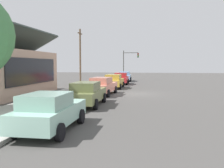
{
  "coord_description": "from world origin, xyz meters",
  "views": [
    {
      "loc": [
        -23.31,
        -1.45,
        2.74
      ],
      "look_at": [
        0.02,
        2.24,
        0.89
      ],
      "focal_mm": 40.39,
      "sensor_mm": 36.0,
      "label": 1
    }
  ],
  "objects_px": {
    "car_seafoam": "(50,111)",
    "car_mustard": "(114,81)",
    "car_coral": "(102,86)",
    "fire_hydrant_red": "(102,84)",
    "car_olive": "(87,93)",
    "traffic_light_main": "(129,60)",
    "car_cherry": "(121,78)",
    "utility_pole_wooden": "(80,56)",
    "car_skyblue": "(125,76)"
  },
  "relations": [
    {
      "from": "car_olive",
      "to": "utility_pole_wooden",
      "type": "height_order",
      "value": "utility_pole_wooden"
    },
    {
      "from": "fire_hydrant_red",
      "to": "car_olive",
      "type": "bearing_deg",
      "value": -173.33
    },
    {
      "from": "utility_pole_wooden",
      "to": "fire_hydrant_red",
      "type": "distance_m",
      "value": 7.22
    },
    {
      "from": "car_mustard",
      "to": "car_skyblue",
      "type": "height_order",
      "value": "same"
    },
    {
      "from": "car_olive",
      "to": "fire_hydrant_red",
      "type": "bearing_deg",
      "value": 5.58
    },
    {
      "from": "car_seafoam",
      "to": "traffic_light_main",
      "type": "xyz_separation_m",
      "value": [
        35.45,
        -0.11,
        2.68
      ]
    },
    {
      "from": "traffic_light_main",
      "to": "car_mustard",
      "type": "bearing_deg",
      "value": 179.0
    },
    {
      "from": "car_skyblue",
      "to": "car_mustard",
      "type": "bearing_deg",
      "value": 177.41
    },
    {
      "from": "car_seafoam",
      "to": "car_mustard",
      "type": "height_order",
      "value": "same"
    },
    {
      "from": "car_mustard",
      "to": "utility_pole_wooden",
      "type": "relative_size",
      "value": 0.59
    },
    {
      "from": "car_skyblue",
      "to": "fire_hydrant_red",
      "type": "xyz_separation_m",
      "value": [
        -12.15,
        1.35,
        -0.32
      ]
    },
    {
      "from": "car_olive",
      "to": "car_seafoam",
      "type": "bearing_deg",
      "value": 179.89
    },
    {
      "from": "car_olive",
      "to": "fire_hydrant_red",
      "type": "height_order",
      "value": "car_olive"
    },
    {
      "from": "utility_pole_wooden",
      "to": "car_cherry",
      "type": "bearing_deg",
      "value": -80.86
    },
    {
      "from": "traffic_light_main",
      "to": "car_olive",
      "type": "bearing_deg",
      "value": 179.55
    },
    {
      "from": "utility_pole_wooden",
      "to": "car_coral",
      "type": "bearing_deg",
      "value": -154.87
    },
    {
      "from": "car_olive",
      "to": "car_cherry",
      "type": "bearing_deg",
      "value": -1.32
    },
    {
      "from": "traffic_light_main",
      "to": "car_seafoam",
      "type": "bearing_deg",
      "value": 179.81
    },
    {
      "from": "car_cherry",
      "to": "utility_pole_wooden",
      "type": "relative_size",
      "value": 0.6
    },
    {
      "from": "car_coral",
      "to": "car_olive",
      "type": "bearing_deg",
      "value": -175.26
    },
    {
      "from": "car_coral",
      "to": "traffic_light_main",
      "type": "bearing_deg",
      "value": 2.46
    },
    {
      "from": "car_cherry",
      "to": "car_skyblue",
      "type": "height_order",
      "value": "same"
    },
    {
      "from": "car_mustard",
      "to": "car_seafoam",
      "type": "bearing_deg",
      "value": -179.2
    },
    {
      "from": "car_coral",
      "to": "car_cherry",
      "type": "height_order",
      "value": "same"
    },
    {
      "from": "car_coral",
      "to": "fire_hydrant_red",
      "type": "bearing_deg",
      "value": 14.88
    },
    {
      "from": "traffic_light_main",
      "to": "utility_pole_wooden",
      "type": "xyz_separation_m",
      "value": [
        -11.83,
        5.66,
        0.44
      ]
    },
    {
      "from": "car_skyblue",
      "to": "traffic_light_main",
      "type": "xyz_separation_m",
      "value": [
        4.62,
        -0.31,
        2.68
      ]
    },
    {
      "from": "car_coral",
      "to": "car_mustard",
      "type": "bearing_deg",
      "value": 2.72
    },
    {
      "from": "car_olive",
      "to": "car_cherry",
      "type": "height_order",
      "value": "same"
    },
    {
      "from": "car_cherry",
      "to": "fire_hydrant_red",
      "type": "height_order",
      "value": "car_cherry"
    },
    {
      "from": "fire_hydrant_red",
      "to": "car_cherry",
      "type": "bearing_deg",
      "value": -14.5
    },
    {
      "from": "car_seafoam",
      "to": "car_cherry",
      "type": "height_order",
      "value": "same"
    },
    {
      "from": "car_coral",
      "to": "utility_pole_wooden",
      "type": "height_order",
      "value": "utility_pole_wooden"
    },
    {
      "from": "car_mustard",
      "to": "traffic_light_main",
      "type": "distance_m",
      "value": 16.97
    },
    {
      "from": "car_seafoam",
      "to": "car_coral",
      "type": "xyz_separation_m",
      "value": [
        12.33,
        0.25,
        0.0
      ]
    },
    {
      "from": "car_mustard",
      "to": "utility_pole_wooden",
      "type": "height_order",
      "value": "utility_pole_wooden"
    },
    {
      "from": "car_cherry",
      "to": "traffic_light_main",
      "type": "bearing_deg",
      "value": -2.83
    },
    {
      "from": "car_olive",
      "to": "car_coral",
      "type": "xyz_separation_m",
      "value": [
        5.91,
        0.14,
        0.0
      ]
    },
    {
      "from": "car_seafoam",
      "to": "car_coral",
      "type": "relative_size",
      "value": 0.89
    },
    {
      "from": "car_olive",
      "to": "traffic_light_main",
      "type": "bearing_deg",
      "value": -1.54
    },
    {
      "from": "car_coral",
      "to": "car_mustard",
      "type": "xyz_separation_m",
      "value": [
        6.36,
        -0.07,
        -0.0
      ]
    },
    {
      "from": "car_skyblue",
      "to": "car_seafoam",
      "type": "bearing_deg",
      "value": 177.69
    },
    {
      "from": "car_cherry",
      "to": "utility_pole_wooden",
      "type": "xyz_separation_m",
      "value": [
        -0.89,
        5.51,
        3.11
      ]
    },
    {
      "from": "car_seafoam",
      "to": "traffic_light_main",
      "type": "relative_size",
      "value": 0.85
    },
    {
      "from": "car_seafoam",
      "to": "car_cherry",
      "type": "distance_m",
      "value": 24.5
    },
    {
      "from": "car_mustard",
      "to": "car_cherry",
      "type": "distance_m",
      "value": 5.81
    },
    {
      "from": "car_skyblue",
      "to": "traffic_light_main",
      "type": "bearing_deg",
      "value": -6.56
    },
    {
      "from": "fire_hydrant_red",
      "to": "traffic_light_main",
      "type": "bearing_deg",
      "value": -5.65
    },
    {
      "from": "car_olive",
      "to": "car_mustard",
      "type": "relative_size",
      "value": 1.11
    },
    {
      "from": "traffic_light_main",
      "to": "fire_hydrant_red",
      "type": "bearing_deg",
      "value": 174.35
    }
  ]
}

